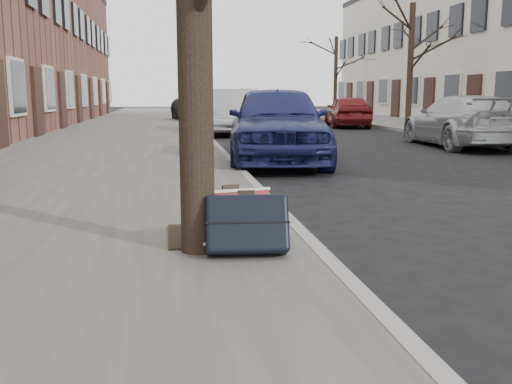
{
  "coord_description": "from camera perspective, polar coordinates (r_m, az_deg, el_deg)",
  "views": [
    {
      "loc": [
        -2.4,
        -3.57,
        1.32
      ],
      "look_at": [
        -1.73,
        0.8,
        0.56
      ],
      "focal_mm": 40.0,
      "sensor_mm": 36.0,
      "label": 1
    }
  ],
  "objects": [
    {
      "name": "near_sidewalk",
      "position": [
        18.66,
        -12.76,
        5.63
      ],
      "size": [
        5.0,
        70.0,
        0.12
      ],
      "primitive_type": "cube",
      "color": "slate",
      "rests_on": "ground"
    },
    {
      "name": "dirt_patch",
      "position": [
        4.93,
        -3.82,
        -4.27
      ],
      "size": [
        0.85,
        0.85,
        0.02
      ],
      "primitive_type": "cube",
      "color": "black",
      "rests_on": "near_sidewalk"
    },
    {
      "name": "car_far_back",
      "position": [
        23.66,
        9.15,
        8.0
      ],
      "size": [
        2.09,
        4.0,
        1.3
      ],
      "primitive_type": "imported",
      "rotation": [
        0.0,
        0.0,
        2.99
      ],
      "color": "maroon",
      "rests_on": "ground"
    },
    {
      "name": "tree_far_b",
      "position": [
        24.04,
        15.17,
        12.2
      ],
      "size": [
        0.24,
        0.24,
        4.73
      ],
      "primitive_type": "cylinder",
      "color": "black",
      "rests_on": "far_sidewalk"
    },
    {
      "name": "far_sidewalk",
      "position": [
        21.22,
        20.12,
        5.75
      ],
      "size": [
        4.0,
        70.0,
        0.12
      ],
      "primitive_type": "cube",
      "color": "gray",
      "rests_on": "ground"
    },
    {
      "name": "car_near_mid",
      "position": [
        19.3,
        -2.25,
        8.05
      ],
      "size": [
        2.06,
        4.72,
        1.51
      ],
      "primitive_type": "imported",
      "rotation": [
        0.0,
        0.0,
        -0.1
      ],
      "color": "#AFB2B7",
      "rests_on": "ground"
    },
    {
      "name": "tree_far_c",
      "position": [
        33.75,
        7.96,
        11.39
      ],
      "size": [
        0.21,
        0.21,
        4.45
      ],
      "primitive_type": "cylinder",
      "color": "black",
      "rests_on": "far_sidewalk"
    },
    {
      "name": "suitcase_red",
      "position": [
        4.53,
        -2.17,
        -2.65
      ],
      "size": [
        0.64,
        0.44,
        0.46
      ],
      "primitive_type": "cube",
      "rotation": [
        -0.42,
        0.0,
        0.21
      ],
      "color": "maroon",
      "rests_on": "near_sidewalk"
    },
    {
      "name": "car_far_front",
      "position": [
        15.4,
        19.84,
        6.67
      ],
      "size": [
        2.17,
        4.59,
        1.29
      ],
      "primitive_type": "imported",
      "rotation": [
        0.0,
        0.0,
        3.06
      ],
      "color": "#AEB2B6",
      "rests_on": "ground"
    },
    {
      "name": "car_near_front",
      "position": [
        11.09,
        2.07,
        6.87
      ],
      "size": [
        2.34,
        4.68,
        1.53
      ],
      "primitive_type": "imported",
      "rotation": [
        0.0,
        0.0,
        -0.12
      ],
      "color": "navy",
      "rests_on": "ground"
    },
    {
      "name": "car_near_back",
      "position": [
        26.7,
        -4.38,
        8.47
      ],
      "size": [
        4.05,
        5.83,
        1.48
      ],
      "primitive_type": "imported",
      "rotation": [
        0.0,
        0.0,
        0.33
      ],
      "color": "#3E3E44",
      "rests_on": "ground"
    },
    {
      "name": "suitcase_navy",
      "position": [
        4.27,
        -0.91,
        -3.21
      ],
      "size": [
        0.64,
        0.41,
        0.48
      ],
      "primitive_type": "cube",
      "rotation": [
        -0.42,
        0.0,
        -0.08
      ],
      "color": "black",
      "rests_on": "near_sidewalk"
    }
  ]
}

